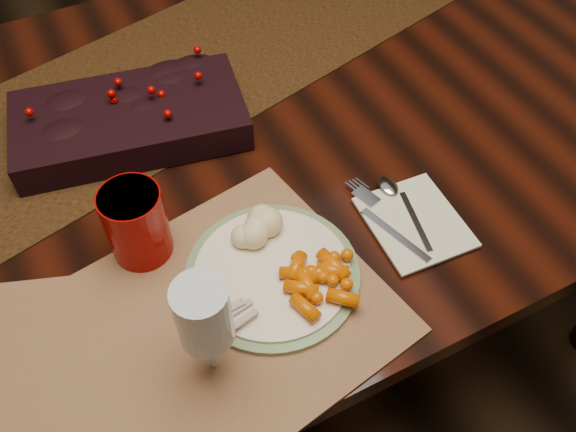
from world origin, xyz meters
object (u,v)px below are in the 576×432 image
placemat_main (198,333)px  wine_glass (207,333)px  baby_carrots (315,284)px  turkey_shreds (232,316)px  red_cup (136,224)px  mashed_potatoes (258,229)px  dinner_plate (272,273)px  dining_table (231,261)px  centerpiece (129,116)px  napkin (415,222)px

placemat_main → wine_glass: size_ratio=2.77×
placemat_main → wine_glass: (0.00, -0.05, 0.09)m
baby_carrots → wine_glass: bearing=-167.9°
wine_glass → turkey_shreds: bearing=43.6°
baby_carrots → red_cup: size_ratio=0.91×
mashed_potatoes → dinner_plate: bearing=-96.8°
dinner_plate → turkey_shreds: bearing=-150.8°
mashed_potatoes → red_cup: (-0.15, 0.07, 0.02)m
dining_table → dinner_plate: bearing=-97.0°
wine_glass → centerpiece: bearing=84.9°
dining_table → dinner_plate: size_ratio=7.32×
centerpiece → red_cup: bearing=-104.4°
red_cup → wine_glass: 0.22m
placemat_main → baby_carrots: bearing=-16.3°
centerpiece → mashed_potatoes: size_ratio=4.89×
mashed_potatoes → turkey_shreds: 0.14m
centerpiece → placemat_main: size_ratio=0.75×
dining_table → napkin: napkin is taller
dining_table → centerpiece: 0.44m
placemat_main → dinner_plate: (0.13, 0.03, 0.01)m
centerpiece → baby_carrots: 0.44m
dining_table → napkin: 0.53m
dining_table → placemat_main: (-0.16, -0.33, 0.38)m
placemat_main → red_cup: size_ratio=4.24×
wine_glass → dinner_plate: bearing=35.0°
dining_table → turkey_shreds: size_ratio=26.12×
mashed_potatoes → wine_glass: bearing=-132.1°
centerpiece → napkin: 0.50m
dining_table → placemat_main: placemat_main is taller
placemat_main → dinner_plate: dinner_plate is taller
placemat_main → baby_carrots: (0.16, -0.02, 0.03)m
dinner_plate → wine_glass: 0.17m
turkey_shreds → wine_glass: size_ratio=0.38×
turkey_shreds → napkin: 0.31m
placemat_main → wine_glass: wine_glass is taller
turkey_shreds → dining_table: bearing=71.3°
centerpiece → red_cup: size_ratio=3.20×
placemat_main → dining_table: bearing=53.9°
dinner_plate → wine_glass: bearing=-145.0°
wine_glass → mashed_potatoes: bearing=47.9°
centerpiece → wine_glass: wine_glass is taller
placemat_main → baby_carrots: 0.17m
wine_glass → baby_carrots: bearing=12.1°
napkin → placemat_main: bearing=-173.0°
turkey_shreds → dinner_plate: bearing=29.2°
turkey_shreds → wine_glass: wine_glass is taller
placemat_main → napkin: bearing=-6.4°
baby_carrots → red_cup: 0.26m
dining_table → wine_glass: size_ratio=9.99×
placemat_main → red_cup: (-0.02, 0.16, 0.06)m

